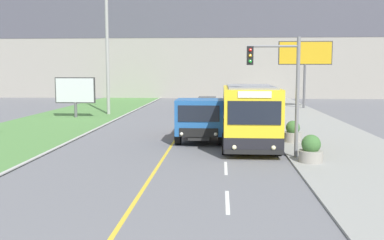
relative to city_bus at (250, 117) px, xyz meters
name	(u,v)px	position (x,y,z in m)	size (l,w,h in m)	color
apartment_block_background	(204,15)	(-3.96, 42.13, 9.93)	(80.00, 8.04, 23.02)	gray
city_bus	(250,117)	(0.00, 0.00, 0.00)	(2.73, 5.89, 3.12)	yellow
dump_truck	(200,119)	(-2.53, 2.14, -0.37)	(2.54, 6.10, 2.35)	black
car_distant	(207,106)	(-2.66, 17.81, -0.89)	(1.80, 4.30, 1.45)	maroon
utility_pole_far	(107,41)	(-11.18, 16.25, 4.74)	(1.80, 0.28, 12.51)	#9E9E99
traffic_light_mast	(282,81)	(1.18, -2.41, 1.82)	(2.28, 0.32, 5.30)	slate
billboard_large	(305,56)	(6.78, 22.97, 3.62)	(5.20, 0.24, 6.64)	#59595B
billboard_small	(75,91)	(-13.19, 13.52, 0.57)	(3.25, 0.24, 3.26)	#59595B
planter_round_near	(311,150)	(2.32, -3.39, -0.99)	(0.99, 0.99, 1.15)	gray
planter_round_second	(293,132)	(2.40, 1.87, -1.00)	(0.92, 0.92, 1.13)	gray
planter_round_third	(279,121)	(2.33, 7.14, -0.98)	(0.93, 0.93, 1.17)	gray
planter_round_far	(268,113)	(2.21, 12.41, -0.99)	(0.93, 0.93, 1.14)	gray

